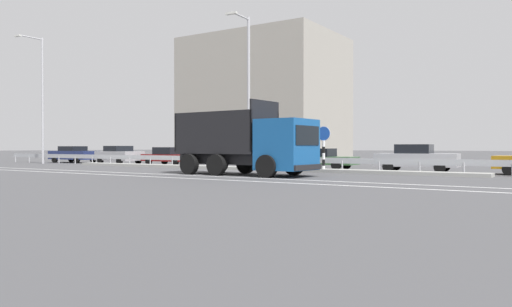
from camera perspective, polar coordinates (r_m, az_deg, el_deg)
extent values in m
plane|color=#424244|center=(29.33, -3.81, -1.96)|extent=(320.00, 320.00, 0.00)
cube|color=silver|center=(23.35, -4.02, -2.66)|extent=(51.82, 0.16, 0.01)
cube|color=silver|center=(21.95, -6.85, -2.88)|extent=(51.82, 0.16, 0.01)
cube|color=gray|center=(30.62, -2.00, -1.68)|extent=(28.50, 1.10, 0.18)
cube|color=#9EA0A5|center=(31.43, -0.95, -0.65)|extent=(51.82, 0.04, 0.32)
cylinder|color=#ADADB2|center=(50.47, -25.79, -0.54)|extent=(0.09, 0.09, 0.62)
cylinder|color=#ADADB2|center=(48.65, -24.49, -0.58)|extent=(0.09, 0.09, 0.62)
cylinder|color=#ADADB2|center=(46.86, -23.09, -0.62)|extent=(0.09, 0.09, 0.62)
cylinder|color=#ADADB2|center=(45.10, -21.59, -0.66)|extent=(0.09, 0.09, 0.62)
cylinder|color=#ADADB2|center=(43.38, -19.96, -0.71)|extent=(0.09, 0.09, 0.62)
cylinder|color=#ADADB2|center=(41.69, -18.20, -0.76)|extent=(0.09, 0.09, 0.62)
cylinder|color=#ADADB2|center=(40.05, -16.30, -0.82)|extent=(0.09, 0.09, 0.62)
cylinder|color=#ADADB2|center=(38.45, -14.23, -0.87)|extent=(0.09, 0.09, 0.62)
cylinder|color=#ADADB2|center=(36.91, -11.99, -0.93)|extent=(0.09, 0.09, 0.62)
cylinder|color=#ADADB2|center=(35.43, -9.55, -1.00)|extent=(0.09, 0.09, 0.62)
cylinder|color=#ADADB2|center=(34.01, -6.91, -1.07)|extent=(0.09, 0.09, 0.62)
cylinder|color=#ADADB2|center=(32.68, -4.05, -1.14)|extent=(0.09, 0.09, 0.62)
cylinder|color=#ADADB2|center=(31.44, -0.95, -1.21)|extent=(0.09, 0.09, 0.62)
cylinder|color=#ADADB2|center=(30.29, 2.39, -1.29)|extent=(0.09, 0.09, 0.62)
cylinder|color=#ADADB2|center=(29.26, 5.99, -1.36)|extent=(0.09, 0.09, 0.62)
cylinder|color=#ADADB2|center=(28.34, 9.83, -1.44)|extent=(0.09, 0.09, 0.62)
cylinder|color=#ADADB2|center=(27.57, 13.90, -1.51)|extent=(0.09, 0.09, 0.62)
cylinder|color=#ADADB2|center=(26.94, 18.19, -1.58)|extent=(0.09, 0.09, 0.62)
cylinder|color=#ADADB2|center=(26.47, 22.66, -1.64)|extent=(0.09, 0.09, 0.62)
cube|color=#144C8C|center=(23.33, 3.54, 1.01)|extent=(2.28, 2.52, 2.37)
cube|color=black|center=(22.77, 5.92, 2.07)|extent=(0.10, 2.10, 0.88)
cube|color=black|center=(22.76, 6.00, -1.58)|extent=(0.19, 2.40, 0.24)
cube|color=black|center=(25.44, -3.48, -0.61)|extent=(5.16, 1.53, 0.53)
cube|color=black|center=(25.44, -3.48, 0.12)|extent=(4.99, 2.52, 0.12)
cube|color=black|center=(26.33, -1.96, 2.41)|extent=(4.91, 0.27, 1.96)
cube|color=black|center=(24.58, -5.12, 2.53)|extent=(4.91, 0.27, 1.96)
cube|color=black|center=(24.03, 1.00, 3.16)|extent=(0.18, 2.35, 2.46)
cube|color=black|center=(27.02, -7.47, 2.36)|extent=(0.18, 2.35, 1.96)
cylinder|color=black|center=(24.54, 4.35, -1.28)|extent=(1.05, 0.36, 1.04)
cylinder|color=black|center=(22.52, 1.22, -1.46)|extent=(1.05, 0.36, 1.04)
cylinder|color=black|center=(26.17, -1.19, -1.15)|extent=(1.05, 0.36, 1.04)
cylinder|color=black|center=(24.28, -4.54, -1.30)|extent=(1.05, 0.36, 1.04)
cylinder|color=black|center=(27.27, -4.22, -1.08)|extent=(1.05, 0.36, 1.04)
cylinder|color=black|center=(25.46, -7.64, -1.21)|extent=(1.05, 0.36, 1.04)
cylinder|color=white|center=(27.72, 7.73, -1.76)|extent=(0.16, 0.16, 0.35)
cylinder|color=black|center=(27.71, 7.73, -1.04)|extent=(0.16, 0.16, 0.35)
cylinder|color=white|center=(27.70, 7.73, -0.31)|extent=(0.16, 0.16, 0.35)
cylinder|color=black|center=(27.70, 7.73, 0.41)|extent=(0.16, 0.16, 0.35)
cylinder|color=white|center=(27.70, 7.73, 1.14)|extent=(0.16, 0.16, 0.35)
cylinder|color=#1E4CB2|center=(27.71, 7.73, 2.28)|extent=(0.76, 0.03, 0.76)
cylinder|color=white|center=(27.71, 7.73, 2.28)|extent=(0.82, 0.02, 0.82)
cylinder|color=#ADADB2|center=(45.24, -23.20, 5.56)|extent=(0.18, 0.18, 10.44)
cylinder|color=#ADADB2|center=(45.37, -24.39, 12.01)|extent=(0.10, 2.14, 0.10)
cube|color=silver|center=(44.81, -25.57, 12.04)|extent=(0.70, 0.20, 0.12)
cylinder|color=#ADADB2|center=(30.19, -0.85, 6.86)|extent=(0.18, 0.18, 9.20)
cylinder|color=#ADADB2|center=(30.17, -1.82, 15.46)|extent=(0.23, 1.95, 0.10)
cube|color=silver|center=(29.34, -2.84, 15.72)|extent=(0.71, 0.25, 0.12)
cube|color=navy|center=(46.52, -20.10, -0.17)|extent=(4.72, 2.00, 0.74)
cube|color=black|center=(46.62, -20.21, 0.53)|extent=(2.01, 1.68, 0.41)
cylinder|color=black|center=(45.97, -18.13, -0.63)|extent=(0.61, 0.22, 0.60)
cylinder|color=black|center=(44.86, -19.80, -0.68)|extent=(0.61, 0.22, 0.60)
cylinder|color=black|center=(48.19, -20.37, -0.58)|extent=(0.61, 0.22, 0.60)
cylinder|color=black|center=(47.13, -22.02, -0.62)|extent=(0.61, 0.22, 0.60)
cube|color=#A3A3A8|center=(41.91, -15.36, -0.25)|extent=(4.14, 2.25, 0.73)
cube|color=black|center=(42.00, -15.46, 0.55)|extent=(1.81, 1.84, 0.44)
cylinder|color=black|center=(41.51, -13.31, -0.76)|extent=(0.61, 0.25, 0.60)
cylinder|color=black|center=(40.38, -15.35, -0.81)|extent=(0.61, 0.25, 0.60)
cylinder|color=black|center=(43.47, -15.37, -0.70)|extent=(0.61, 0.25, 0.60)
cylinder|color=black|center=(42.38, -17.36, -0.75)|extent=(0.61, 0.25, 0.60)
cube|color=maroon|center=(38.54, -9.84, -0.48)|extent=(4.91, 2.10, 0.53)
cube|color=black|center=(38.64, -9.99, 0.31)|extent=(2.13, 1.66, 0.54)
cylinder|color=black|center=(38.02, -7.44, -0.89)|extent=(0.61, 0.25, 0.60)
cylinder|color=black|center=(36.91, -9.22, -0.94)|extent=(0.61, 0.25, 0.60)
cylinder|color=black|center=(40.19, -10.40, -0.81)|extent=(0.61, 0.25, 0.60)
cylinder|color=black|center=(39.15, -12.17, -0.85)|extent=(0.61, 0.25, 0.60)
cube|color=silver|center=(34.20, -2.35, -0.48)|extent=(4.92, 1.77, 0.70)
cube|color=black|center=(34.28, -2.54, 0.43)|extent=(2.08, 1.51, 0.39)
cylinder|color=black|center=(33.97, 0.49, -1.08)|extent=(0.60, 0.21, 0.60)
cylinder|color=black|center=(32.68, -1.05, -1.15)|extent=(0.60, 0.21, 0.60)
cylinder|color=black|center=(35.75, -3.53, -0.99)|extent=(0.60, 0.21, 0.60)
cylinder|color=black|center=(34.53, -5.14, -1.05)|extent=(0.60, 0.21, 0.60)
cube|color=#335B33|center=(31.39, 7.31, -0.79)|extent=(4.66, 2.04, 0.49)
cube|color=black|center=(31.44, 7.08, 0.12)|extent=(2.00, 1.70, 0.50)
cylinder|color=black|center=(31.68, 10.28, -1.23)|extent=(0.61, 0.23, 0.60)
cylinder|color=black|center=(30.06, 9.14, -1.33)|extent=(0.61, 0.23, 0.60)
cylinder|color=black|center=(32.77, 5.62, -1.15)|extent=(0.61, 0.23, 0.60)
cylinder|color=black|center=(31.20, 4.28, -1.25)|extent=(0.61, 0.23, 0.60)
cube|color=#A3A3A8|center=(29.23, 17.88, -0.70)|extent=(4.54, 2.26, 0.73)
cube|color=black|center=(29.25, 17.63, 0.51)|extent=(1.98, 1.83, 0.51)
cylinder|color=black|center=(29.92, 20.77, -1.38)|extent=(0.61, 0.25, 0.60)
cylinder|color=black|center=(28.12, 20.26, -1.51)|extent=(0.61, 0.25, 0.60)
cylinder|color=black|center=(30.42, 15.67, -1.33)|extent=(0.61, 0.25, 0.60)
cylinder|color=black|center=(28.65, 14.85, -1.45)|extent=(0.61, 0.25, 0.60)
cylinder|color=black|center=(27.27, 26.92, -1.62)|extent=(0.61, 0.24, 0.60)
cube|color=gray|center=(53.07, 1.00, 6.18)|extent=(15.24, 11.39, 12.79)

